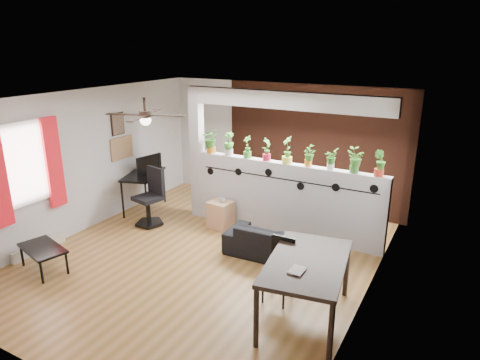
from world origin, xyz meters
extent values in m
cube|color=brown|center=(0.00, 0.00, -0.05)|extent=(6.30, 7.10, 0.10)
cube|color=#B7B7BA|center=(0.00, 3.02, 1.30)|extent=(6.30, 0.04, 2.90)
cube|color=#B7B7BA|center=(0.00, -3.02, 1.30)|extent=(6.30, 0.04, 2.90)
cube|color=#B7B7BA|center=(-2.62, 0.00, 1.30)|extent=(0.04, 7.10, 2.90)
cube|color=#B7B7BA|center=(2.62, 0.00, 1.30)|extent=(0.04, 7.10, 2.90)
cube|color=white|center=(0.00, 0.00, 2.65)|extent=(6.30, 7.10, 0.10)
cube|color=#BCBCC1|center=(0.80, 1.50, 0.68)|extent=(3.60, 0.18, 1.35)
cube|color=silver|center=(0.80, 1.50, 2.45)|extent=(3.60, 0.18, 0.30)
cube|color=#BCBCC1|center=(-1.11, 1.50, 1.30)|extent=(0.22, 0.20, 2.60)
cube|color=#A0492E|center=(0.80, 2.97, 1.30)|extent=(3.90, 0.05, 2.60)
cube|color=black|center=(0.80, 1.40, 1.08)|extent=(3.31, 0.01, 0.02)
cylinder|color=black|center=(-0.75, 1.40, 1.00)|extent=(0.14, 0.01, 0.14)
cylinder|color=black|center=(-0.13, 1.40, 1.08)|extent=(0.14, 0.01, 0.14)
cylinder|color=black|center=(0.49, 1.40, 1.16)|extent=(0.14, 0.01, 0.14)
cylinder|color=black|center=(1.11, 1.40, 1.00)|extent=(0.14, 0.01, 0.14)
cylinder|color=black|center=(1.73, 1.40, 1.08)|extent=(0.14, 0.01, 0.14)
cylinder|color=black|center=(2.35, 1.40, 1.16)|extent=(0.14, 0.01, 0.14)
cube|color=white|center=(-2.58, -1.20, 1.55)|extent=(0.02, 0.95, 1.25)
cube|color=silver|center=(-2.57, -1.20, 1.55)|extent=(0.04, 1.05, 1.35)
cube|color=red|center=(-2.53, -0.70, 1.45)|extent=(0.06, 0.30, 1.55)
cube|color=silver|center=(-2.54, -1.20, 0.09)|extent=(0.08, 1.00, 0.18)
cube|color=#966D48|center=(-2.58, 0.95, 1.35)|extent=(0.03, 0.60, 0.45)
cube|color=#8C7259|center=(-2.58, 0.90, 1.85)|extent=(0.03, 0.30, 0.40)
cube|color=black|center=(-2.58, 0.90, 1.85)|extent=(0.02, 0.34, 0.44)
cylinder|color=black|center=(-0.80, -0.30, 2.50)|extent=(0.04, 0.04, 0.20)
cylinder|color=black|center=(-0.80, -0.30, 2.35)|extent=(0.18, 0.18, 0.10)
sphere|color=white|center=(-0.80, -0.30, 2.26)|extent=(0.17, 0.17, 0.17)
cube|color=black|center=(-0.48, -0.18, 2.34)|extent=(0.55, 0.29, 0.01)
cube|color=black|center=(-0.92, 0.02, 2.34)|extent=(0.29, 0.55, 0.01)
cube|color=black|center=(-1.12, -0.42, 2.34)|extent=(0.55, 0.29, 0.01)
cube|color=black|center=(-0.68, -0.62, 2.34)|extent=(0.29, 0.55, 0.01)
cylinder|color=orange|center=(-0.78, 1.50, 1.41)|extent=(0.17, 0.17, 0.12)
imported|color=#25611B|center=(-0.78, 1.50, 1.63)|extent=(0.30, 0.28, 0.37)
cylinder|color=silver|center=(-0.39, 1.50, 1.41)|extent=(0.16, 0.16, 0.12)
imported|color=#25611B|center=(-0.39, 1.50, 1.62)|extent=(0.26, 0.22, 0.34)
cylinder|color=#458F34|center=(0.01, 1.50, 1.41)|extent=(0.15, 0.15, 0.12)
imported|color=#25611B|center=(0.01, 1.50, 1.61)|extent=(0.26, 0.24, 0.31)
cylinder|color=#C01E3E|center=(0.41, 1.50, 1.41)|extent=(0.15, 0.15, 0.12)
imported|color=#25611B|center=(0.41, 1.50, 1.61)|extent=(0.20, 0.23, 0.31)
cylinder|color=#E8E852|center=(0.80, 1.50, 1.41)|extent=(0.18, 0.18, 0.12)
imported|color=#25611B|center=(0.80, 1.50, 1.64)|extent=(0.32, 0.33, 0.39)
cylinder|color=orange|center=(1.20, 1.50, 1.41)|extent=(0.12, 0.12, 0.12)
imported|color=#25611B|center=(1.20, 1.50, 1.58)|extent=(0.22, 0.22, 0.26)
cylinder|color=white|center=(1.59, 1.50, 1.41)|extent=(0.12, 0.12, 0.12)
imported|color=#25611B|center=(1.59, 1.50, 1.58)|extent=(0.14, 0.18, 0.26)
cylinder|color=#3C832F|center=(1.99, 1.50, 1.41)|extent=(0.15, 0.15, 0.12)
imported|color=#25611B|center=(1.99, 1.50, 1.61)|extent=(0.21, 0.17, 0.31)
cylinder|color=red|center=(2.38, 1.50, 1.41)|extent=(0.15, 0.15, 0.12)
imported|color=#25611B|center=(2.38, 1.50, 1.61)|extent=(0.24, 0.21, 0.32)
imported|color=black|center=(1.12, 0.60, 0.26)|extent=(1.78, 0.77, 0.51)
cube|color=tan|center=(-0.38, 1.16, 0.26)|extent=(0.46, 0.42, 0.52)
imported|color=gray|center=(-0.33, 1.16, 0.56)|extent=(0.14, 0.14, 0.09)
cube|color=black|center=(-2.25, 1.16, 0.78)|extent=(0.91, 1.24, 0.04)
cylinder|color=black|center=(-2.32, 0.59, 0.38)|extent=(0.04, 0.04, 0.76)
cylinder|color=black|center=(-1.85, 0.75, 0.38)|extent=(0.04, 0.04, 0.76)
cylinder|color=black|center=(-2.65, 1.57, 0.38)|extent=(0.04, 0.04, 0.76)
cylinder|color=black|center=(-2.18, 1.73, 0.38)|extent=(0.04, 0.04, 0.76)
imported|color=black|center=(-2.25, 1.31, 0.90)|extent=(0.35, 0.12, 0.20)
cylinder|color=black|center=(-1.65, 0.58, 0.04)|extent=(0.57, 0.57, 0.04)
cylinder|color=black|center=(-1.65, 0.58, 0.29)|extent=(0.07, 0.07, 0.48)
cube|color=black|center=(-1.65, 0.58, 0.55)|extent=(0.55, 0.55, 0.08)
cube|color=black|center=(-1.60, 0.78, 0.86)|extent=(0.44, 0.16, 0.53)
cube|color=black|center=(2.04, -0.76, 0.80)|extent=(1.15, 1.65, 0.05)
cylinder|color=black|center=(1.74, -1.54, 0.39)|extent=(0.07, 0.07, 0.78)
cylinder|color=black|center=(2.57, -1.41, 0.39)|extent=(0.07, 0.07, 0.78)
cylinder|color=black|center=(1.52, -0.12, 0.39)|extent=(0.07, 0.07, 0.78)
cylinder|color=black|center=(2.35, 0.01, 0.39)|extent=(0.07, 0.07, 0.78)
imported|color=gray|center=(1.94, -1.06, 0.84)|extent=(0.18, 0.23, 0.02)
cube|color=black|center=(1.57, -0.55, 0.43)|extent=(0.37, 0.37, 0.03)
cube|color=black|center=(1.57, -0.39, 0.66)|extent=(0.34, 0.03, 0.46)
cube|color=black|center=(1.42, -0.71, 0.21)|extent=(0.02, 0.02, 0.43)
cube|color=black|center=(1.72, -0.70, 0.21)|extent=(0.02, 0.02, 0.43)
cube|color=black|center=(1.41, -0.40, 0.44)|extent=(0.02, 0.02, 0.87)
cube|color=black|center=(1.72, -0.40, 0.44)|extent=(0.02, 0.02, 0.87)
cube|color=black|center=(-1.94, -1.55, 0.37)|extent=(0.92, 0.66, 0.04)
cylinder|color=black|center=(-2.36, -1.63, 0.18)|extent=(0.04, 0.04, 0.35)
cylinder|color=black|center=(-1.63, -1.83, 0.18)|extent=(0.04, 0.04, 0.35)
cylinder|color=black|center=(-2.26, -1.26, 0.18)|extent=(0.04, 0.04, 0.35)
cylinder|color=black|center=(-1.53, -1.46, 0.18)|extent=(0.04, 0.04, 0.35)
camera|label=1|loc=(3.58, -5.27, 3.39)|focal=32.00mm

